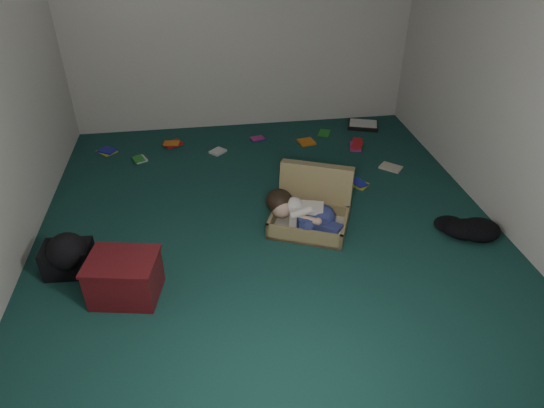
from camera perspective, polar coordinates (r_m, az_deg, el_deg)
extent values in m
plane|color=#153D38|center=(4.27, -0.30, -2.84)|extent=(4.50, 4.50, 0.00)
plane|color=silver|center=(5.81, -3.79, 21.13)|extent=(4.50, 0.00, 4.50)
plane|color=silver|center=(1.75, 10.51, -11.33)|extent=(4.50, 0.00, 4.50)
plane|color=silver|center=(4.40, 27.22, 13.67)|extent=(0.00, 4.50, 4.50)
cube|color=#917E4F|center=(4.22, 4.33, -2.16)|extent=(0.78, 0.68, 0.15)
cube|color=beige|center=(4.24, 4.31, -2.56)|extent=(0.71, 0.61, 0.02)
cube|color=#917E4F|center=(4.39, 5.16, 1.76)|extent=(0.68, 0.44, 0.48)
cube|color=silver|center=(4.16, 4.07, -1.31)|extent=(0.31, 0.23, 0.20)
sphere|color=tan|center=(4.14, 1.19, -0.47)|extent=(0.18, 0.18, 0.18)
ellipsoid|color=black|center=(4.17, 0.86, 0.35)|extent=(0.23, 0.25, 0.20)
ellipsoid|color=navy|center=(4.15, 5.99, -1.51)|extent=(0.21, 0.25, 0.20)
cube|color=navy|center=(4.08, 4.71, -2.26)|extent=(0.24, 0.13, 0.13)
cube|color=navy|center=(4.07, 6.61, -2.88)|extent=(0.24, 0.23, 0.10)
sphere|color=white|center=(4.10, 7.87, -3.05)|extent=(0.10, 0.10, 0.10)
sphere|color=white|center=(4.05, 7.74, -3.68)|extent=(0.09, 0.09, 0.09)
cylinder|color=tan|center=(4.03, 4.41, -1.86)|extent=(0.18, 0.12, 0.06)
cube|color=#531115|center=(3.68, -16.93, -8.44)|extent=(0.53, 0.45, 0.31)
cube|color=#531115|center=(3.57, -17.36, -6.42)|extent=(0.55, 0.47, 0.02)
cube|color=black|center=(6.23, 10.66, 9.10)|extent=(0.44, 0.38, 0.05)
cube|color=white|center=(6.22, 10.68, 9.32)|extent=(0.39, 0.33, 0.01)
cube|color=gold|center=(5.82, -18.84, 5.91)|extent=(0.18, 0.14, 0.02)
cube|color=red|center=(5.79, -11.58, 6.90)|extent=(0.23, 0.22, 0.02)
cube|color=silver|center=(5.53, -6.39, 6.12)|extent=(0.18, 0.22, 0.02)
cube|color=navy|center=(5.81, -1.67, 7.70)|extent=(0.19, 0.22, 0.02)
cube|color=orange|center=(5.74, 4.08, 7.27)|extent=(0.23, 0.21, 0.02)
cube|color=#238327|center=(5.98, 6.15, 8.31)|extent=(0.20, 0.15, 0.02)
cube|color=#9D276E|center=(5.69, 9.79, 6.64)|extent=(0.23, 0.23, 0.02)
cube|color=beige|center=(5.33, 13.80, 4.19)|extent=(0.17, 0.21, 0.02)
cube|color=gold|center=(4.95, 10.01, 2.29)|extent=(0.20, 0.23, 0.02)
cube|color=red|center=(5.81, 9.94, 7.18)|extent=(0.23, 0.21, 0.02)
cube|color=silver|center=(5.53, -15.26, 5.08)|extent=(0.21, 0.17, 0.02)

